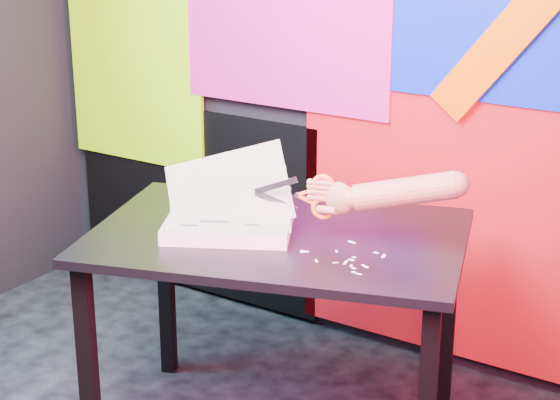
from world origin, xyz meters
The scene contains 7 objects.
room centered at (0.00, 0.00, 1.35)m, with size 3.01×3.01×2.71m.
backdrop centered at (0.06, 1.46, 0.96)m, with size 2.88×0.05×2.08m.
work_table centered at (0.22, 0.67, 0.66)m, with size 1.37×1.12×0.75m.
printout_stack centered at (0.09, 0.60, 0.78)m, with size 0.50×0.44×0.30m.
scissors centered at (0.35, 0.71, 0.88)m, with size 0.25×0.09×0.15m.
hand_forearm centered at (0.57, 0.79, 0.92)m, with size 0.46×0.20×0.17m.
paper_clippings centered at (0.52, 0.61, 0.75)m, with size 0.24×0.22×0.00m.
Camera 1 is at (1.75, -1.67, 1.81)m, focal length 60.00 mm.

